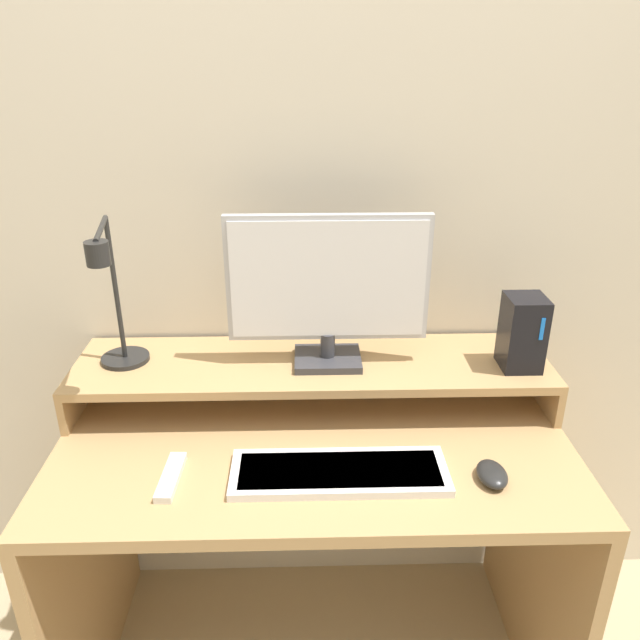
% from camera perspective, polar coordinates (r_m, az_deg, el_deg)
% --- Properties ---
extents(wall_back, '(6.00, 0.05, 2.50)m').
position_cam_1_polar(wall_back, '(1.62, -0.88, 11.89)').
color(wall_back, beige).
rests_on(wall_back, ground_plane).
extents(desk, '(1.19, 0.64, 0.74)m').
position_cam_1_polar(desk, '(1.62, -0.53, -17.03)').
color(desk, tan).
rests_on(desk, ground_plane).
extents(monitor_shelf, '(1.19, 0.30, 0.11)m').
position_cam_1_polar(monitor_shelf, '(1.59, -0.70, -4.31)').
color(monitor_shelf, tan).
rests_on(monitor_shelf, desk).
extents(monitor, '(0.49, 0.14, 0.38)m').
position_cam_1_polar(monitor, '(1.49, 0.74, 3.06)').
color(monitor, '#38383D').
rests_on(monitor, monitor_shelf).
extents(desk_lamp, '(0.12, 0.27, 0.38)m').
position_cam_1_polar(desk_lamp, '(1.52, -18.29, 0.92)').
color(desk_lamp, black).
rests_on(desk_lamp, monitor_shelf).
extents(router_dock, '(0.09, 0.10, 0.18)m').
position_cam_1_polar(router_dock, '(1.59, 18.02, -1.10)').
color(router_dock, black).
rests_on(router_dock, monitor_shelf).
extents(keyboard, '(0.46, 0.16, 0.02)m').
position_cam_1_polar(keyboard, '(1.37, 1.79, -13.74)').
color(keyboard, white).
rests_on(keyboard, desk).
extents(mouse, '(0.06, 0.09, 0.03)m').
position_cam_1_polar(mouse, '(1.40, 15.45, -13.43)').
color(mouse, black).
rests_on(mouse, desk).
extents(remote_control, '(0.04, 0.15, 0.02)m').
position_cam_1_polar(remote_control, '(1.40, -13.47, -13.78)').
color(remote_control, white).
rests_on(remote_control, desk).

